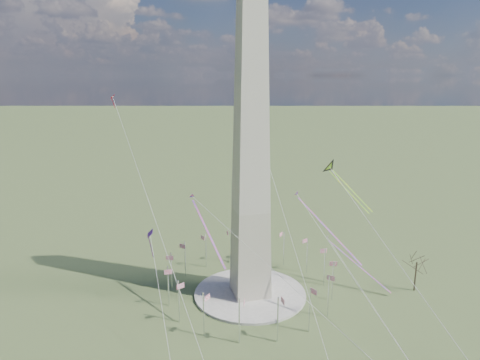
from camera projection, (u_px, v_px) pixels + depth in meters
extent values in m
plane|color=#3E5229|center=(250.00, 294.00, 138.40)|extent=(2000.00, 2000.00, 0.00)
cylinder|color=beige|center=(250.00, 293.00, 138.31)|extent=(36.00, 36.00, 0.80)
cylinder|color=white|center=(324.00, 267.00, 143.33)|extent=(0.36, 0.36, 13.00)
cube|color=red|center=(324.00, 251.00, 143.30)|extent=(2.40, 0.08, 1.50)
cylinder|color=white|center=(307.00, 256.00, 152.18)|extent=(0.36, 0.36, 13.00)
cube|color=red|center=(305.00, 241.00, 151.93)|extent=(2.25, 0.99, 1.50)
cylinder|color=white|center=(284.00, 248.00, 158.70)|extent=(0.36, 0.36, 13.00)
cube|color=red|center=(281.00, 234.00, 158.07)|extent=(1.75, 1.75, 1.50)
cylinder|color=white|center=(258.00, 245.00, 161.89)|extent=(0.36, 0.36, 13.00)
cube|color=red|center=(254.00, 232.00, 160.80)|extent=(0.99, 2.25, 1.50)
cylinder|color=white|center=(231.00, 246.00, 161.27)|extent=(0.36, 0.36, 13.00)
cube|color=red|center=(228.00, 233.00, 159.69)|extent=(0.08, 2.40, 1.50)
cylinder|color=white|center=(206.00, 250.00, 156.93)|extent=(0.36, 0.36, 13.00)
cube|color=red|center=(203.00, 238.00, 154.91)|extent=(0.99, 2.25, 1.50)
cylinder|color=white|center=(185.00, 259.00, 149.54)|extent=(0.36, 0.36, 13.00)
cube|color=red|center=(182.00, 246.00, 147.19)|extent=(1.75, 1.75, 1.50)
cylinder|color=white|center=(171.00, 271.00, 140.22)|extent=(0.36, 0.36, 13.00)
cube|color=red|center=(170.00, 258.00, 137.71)|extent=(2.25, 0.99, 1.50)
cylinder|color=white|center=(168.00, 286.00, 130.38)|extent=(0.36, 0.36, 13.00)
cube|color=red|center=(168.00, 272.00, 127.90)|extent=(2.40, 0.08, 1.50)
cylinder|color=white|center=(179.00, 301.00, 121.53)|extent=(0.36, 0.36, 13.00)
cube|color=red|center=(181.00, 286.00, 119.27)|extent=(2.25, 0.99, 1.50)
cylinder|color=white|center=(204.00, 314.00, 115.02)|extent=(0.36, 0.36, 13.00)
cube|color=red|center=(207.00, 298.00, 113.12)|extent=(1.75, 1.75, 1.50)
cylinder|color=white|center=(239.00, 321.00, 111.83)|extent=(0.36, 0.36, 13.00)
cube|color=red|center=(244.00, 303.00, 110.40)|extent=(0.99, 2.25, 1.50)
cylinder|color=white|center=(278.00, 320.00, 112.45)|extent=(0.36, 0.36, 13.00)
cube|color=red|center=(283.00, 301.00, 111.51)|extent=(0.08, 2.40, 1.50)
cylinder|color=white|center=(310.00, 311.00, 116.79)|extent=(0.36, 0.36, 13.00)
cube|color=red|center=(314.00, 292.00, 116.29)|extent=(0.99, 2.25, 1.50)
cylinder|color=white|center=(328.00, 297.00, 124.18)|extent=(0.36, 0.36, 13.00)
cube|color=red|center=(331.00, 278.00, 124.01)|extent=(1.75, 1.75, 1.50)
cylinder|color=white|center=(333.00, 281.00, 133.50)|extent=(0.36, 0.36, 13.00)
cube|color=red|center=(333.00, 264.00, 133.49)|extent=(2.25, 0.99, 1.50)
cylinder|color=#49362C|center=(415.00, 276.00, 139.92)|extent=(0.47, 0.47, 10.05)
cube|color=yellow|center=(352.00, 191.00, 138.48)|extent=(7.70, 14.13, 11.03)
cube|color=yellow|center=(349.00, 192.00, 137.15)|extent=(7.70, 14.13, 11.03)
cube|color=#501D83|center=(150.00, 233.00, 127.03)|extent=(1.88, 3.03, 2.48)
cube|color=#FF4028|center=(151.00, 246.00, 128.01)|extent=(1.57, 2.96, 8.56)
cube|color=#FF4028|center=(328.00, 230.00, 123.04)|extent=(11.30, 20.62, 14.41)
cube|color=#FF4028|center=(208.00, 232.00, 122.01)|extent=(5.77, 21.39, 13.70)
cube|color=#FF4028|center=(359.00, 266.00, 140.93)|extent=(15.30, 16.05, 13.51)
cube|color=red|center=(113.00, 97.00, 146.42)|extent=(1.64, 2.33, 1.76)
cube|color=red|center=(113.00, 102.00, 146.88)|extent=(1.25, 1.25, 4.05)
cube|color=white|center=(245.00, 88.00, 172.55)|extent=(1.46, 2.31, 1.88)
cube|color=white|center=(245.00, 93.00, 173.04)|extent=(0.95, 1.55, 4.31)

